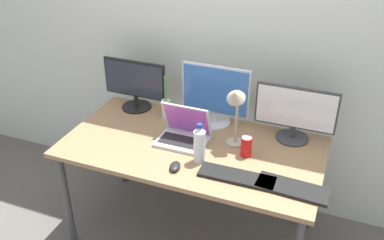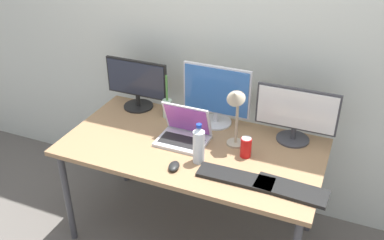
% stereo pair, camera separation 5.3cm
% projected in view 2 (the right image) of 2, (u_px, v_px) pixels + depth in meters
% --- Properties ---
extents(ground_plane, '(16.00, 16.00, 0.00)m').
position_uv_depth(ground_plane, '(192.00, 233.00, 3.02)').
color(ground_plane, '#5B5651').
extents(wall_back, '(7.00, 0.08, 2.60)m').
position_uv_depth(wall_back, '(226.00, 30.00, 2.85)').
color(wall_back, silver).
rests_on(wall_back, ground).
extents(work_desk, '(1.60, 0.83, 0.74)m').
position_uv_depth(work_desk, '(192.00, 153.00, 2.68)').
color(work_desk, '#424247').
rests_on(work_desk, ground).
extents(monitor_left, '(0.46, 0.21, 0.36)m').
position_uv_depth(monitor_left, '(137.00, 83.00, 3.00)').
color(monitor_left, black).
rests_on(monitor_left, work_desk).
extents(monitor_center, '(0.46, 0.21, 0.41)m').
position_uv_depth(monitor_center, '(216.00, 95.00, 2.79)').
color(monitor_center, silver).
rests_on(monitor_center, work_desk).
extents(monitor_right, '(0.50, 0.21, 0.36)m').
position_uv_depth(monitor_right, '(296.00, 114.00, 2.61)').
color(monitor_right, '#38383D').
rests_on(monitor_right, work_desk).
extents(laptop_silver, '(0.31, 0.24, 0.24)m').
position_uv_depth(laptop_silver, '(184.00, 133.00, 2.67)').
color(laptop_silver, silver).
rests_on(laptop_silver, work_desk).
extents(keyboard_main, '(0.39, 0.17, 0.02)m').
position_uv_depth(keyboard_main, '(291.00, 190.00, 2.26)').
color(keyboard_main, black).
rests_on(keyboard_main, work_desk).
extents(keyboard_aux, '(0.43, 0.13, 0.02)m').
position_uv_depth(keyboard_aux, '(235.00, 177.00, 2.35)').
color(keyboard_aux, black).
rests_on(keyboard_aux, work_desk).
extents(mouse_by_keyboard, '(0.08, 0.11, 0.03)m').
position_uv_depth(mouse_by_keyboard, '(174.00, 166.00, 2.43)').
color(mouse_by_keyboard, black).
rests_on(mouse_by_keyboard, work_desk).
extents(water_bottle, '(0.07, 0.07, 0.25)m').
position_uv_depth(water_bottle, '(199.00, 145.00, 2.44)').
color(water_bottle, silver).
rests_on(water_bottle, work_desk).
extents(soda_can_near_keyboard, '(0.07, 0.07, 0.13)m').
position_uv_depth(soda_can_near_keyboard, '(246.00, 147.00, 2.52)').
color(soda_can_near_keyboard, red).
rests_on(soda_can_near_keyboard, work_desk).
extents(bamboo_vase, '(0.06, 0.06, 0.31)m').
position_uv_depth(bamboo_vase, '(167.00, 107.00, 2.93)').
color(bamboo_vase, '#B2D1B7').
rests_on(bamboo_vase, work_desk).
extents(desk_lamp, '(0.11, 0.18, 0.42)m').
position_uv_depth(desk_lamp, '(236.00, 107.00, 2.49)').
color(desk_lamp, tan).
rests_on(desk_lamp, work_desk).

